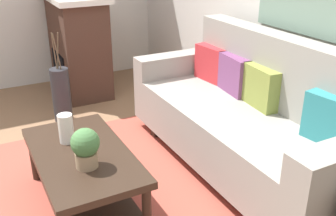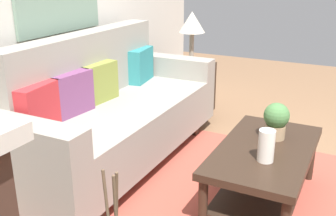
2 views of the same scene
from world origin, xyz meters
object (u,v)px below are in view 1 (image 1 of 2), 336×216
at_px(coffee_table, 83,167).
at_px(floor_vase, 61,95).
at_px(throw_pillow_plum, 234,74).
at_px(tabletop_vase, 66,128).
at_px(couch, 245,119).
at_px(throw_pillow_olive, 261,87).
at_px(throw_pillow_crimson, 212,64).
at_px(potted_plant_tabletop, 86,147).
at_px(throw_pillow_teal, 331,121).
at_px(fireplace, 78,45).

height_order(coffee_table, floor_vase, floor_vase).
height_order(throw_pillow_plum, floor_vase, throw_pillow_plum).
bearing_deg(tabletop_vase, couch, 77.92).
distance_m(throw_pillow_olive, floor_vase, 2.03).
relative_size(couch, throw_pillow_crimson, 6.14).
distance_m(throw_pillow_plum, coffee_table, 1.49).
xyz_separation_m(throw_pillow_crimson, potted_plant_tabletop, (0.78, -1.44, -0.11)).
bearing_deg(coffee_table, floor_vase, 171.78).
relative_size(throw_pillow_plum, throw_pillow_olive, 1.00).
bearing_deg(tabletop_vase, potted_plant_tabletop, 3.99).
height_order(couch, throw_pillow_plum, couch).
relative_size(throw_pillow_teal, tabletop_vase, 1.73).
relative_size(throw_pillow_crimson, throw_pillow_teal, 1.00).
bearing_deg(floor_vase, throw_pillow_olive, 37.55).
distance_m(potted_plant_tabletop, fireplace, 2.48).
height_order(throw_pillow_crimson, tabletop_vase, throw_pillow_crimson).
height_order(throw_pillow_plum, throw_pillow_teal, same).
xyz_separation_m(throw_pillow_plum, floor_vase, (-1.23, -1.21, -0.40)).
distance_m(throw_pillow_crimson, potted_plant_tabletop, 1.65).
height_order(fireplace, floor_vase, fireplace).
height_order(couch, throw_pillow_olive, couch).
bearing_deg(floor_vase, fireplace, 150.27).
relative_size(coffee_table, floor_vase, 1.97).
distance_m(throw_pillow_crimson, coffee_table, 1.59).
bearing_deg(throw_pillow_plum, couch, -20.09).
bearing_deg(floor_vase, couch, 34.56).
height_order(throw_pillow_olive, coffee_table, throw_pillow_olive).
bearing_deg(couch, coffee_table, -94.16).
relative_size(throw_pillow_crimson, throw_pillow_plum, 1.00).
bearing_deg(tabletop_vase, throw_pillow_crimson, 105.24).
xyz_separation_m(throw_pillow_crimson, tabletop_vase, (0.40, -1.47, -0.15)).
bearing_deg(throw_pillow_plum, coffee_table, -80.07).
relative_size(throw_pillow_olive, fireplace, 0.31).
relative_size(potted_plant_tabletop, fireplace, 0.23).
distance_m(throw_pillow_teal, coffee_table, 1.67).
distance_m(throw_pillow_teal, fireplace, 3.09).
relative_size(fireplace, floor_vase, 2.08).
distance_m(throw_pillow_plum, floor_vase, 1.77).
relative_size(couch, tabletop_vase, 10.62).
bearing_deg(couch, throw_pillow_crimson, 169.64).
xyz_separation_m(throw_pillow_olive, tabletop_vase, (-0.29, -1.47, -0.15)).
relative_size(throw_pillow_olive, coffee_table, 0.33).
height_order(throw_pillow_plum, tabletop_vase, throw_pillow_plum).
bearing_deg(throw_pillow_teal, couch, -169.64).
height_order(throw_pillow_crimson, throw_pillow_plum, same).
relative_size(throw_pillow_teal, coffee_table, 0.33).
relative_size(coffee_table, fireplace, 0.95).
distance_m(throw_pillow_teal, tabletop_vase, 1.77).
distance_m(coffee_table, tabletop_vase, 0.30).
height_order(throw_pillow_teal, fireplace, fireplace).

